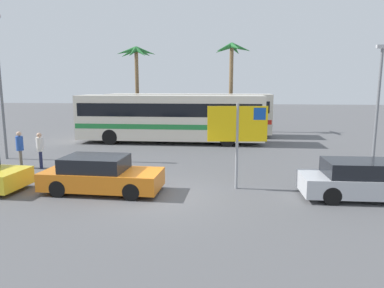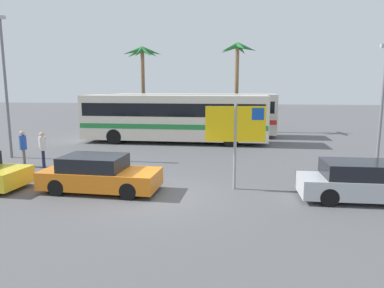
{
  "view_description": "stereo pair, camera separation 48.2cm",
  "coord_description": "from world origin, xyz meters",
  "px_view_note": "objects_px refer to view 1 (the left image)",
  "views": [
    {
      "loc": [
        2.32,
        -11.75,
        3.87
      ],
      "look_at": [
        0.81,
        3.38,
        1.3
      ],
      "focal_mm": 32.98,
      "sensor_mm": 36.0,
      "label": 1
    },
    {
      "loc": [
        2.8,
        -11.7,
        3.87
      ],
      "look_at": [
        0.81,
        3.38,
        1.3
      ],
      "focal_mm": 32.98,
      "sensor_mm": 36.0,
      "label": 2
    }
  ],
  "objects_px": {
    "ferry_sign": "(239,127)",
    "pedestrian_near_sign": "(20,147)",
    "car_silver": "(364,181)",
    "pedestrian_crossing_lot": "(40,147)",
    "bus_rear_coach": "(189,112)",
    "bus_front_coach": "(170,116)",
    "car_orange": "(101,175)"
  },
  "relations": [
    {
      "from": "ferry_sign",
      "to": "pedestrian_near_sign",
      "type": "bearing_deg",
      "value": 161.22
    },
    {
      "from": "car_silver",
      "to": "pedestrian_crossing_lot",
      "type": "distance_m",
      "value": 13.67
    },
    {
      "from": "bus_rear_coach",
      "to": "ferry_sign",
      "type": "relative_size",
      "value": 3.84
    },
    {
      "from": "bus_front_coach",
      "to": "car_orange",
      "type": "distance_m",
      "value": 11.29
    },
    {
      "from": "ferry_sign",
      "to": "pedestrian_near_sign",
      "type": "relative_size",
      "value": 1.85
    },
    {
      "from": "pedestrian_near_sign",
      "to": "pedestrian_crossing_lot",
      "type": "relative_size",
      "value": 1.03
    },
    {
      "from": "bus_front_coach",
      "to": "ferry_sign",
      "type": "relative_size",
      "value": 3.84
    },
    {
      "from": "bus_rear_coach",
      "to": "pedestrian_crossing_lot",
      "type": "relative_size",
      "value": 7.31
    },
    {
      "from": "pedestrian_near_sign",
      "to": "ferry_sign",
      "type": "bearing_deg",
      "value": 131.83
    },
    {
      "from": "car_silver",
      "to": "bus_rear_coach",
      "type": "bearing_deg",
      "value": 116.74
    },
    {
      "from": "bus_front_coach",
      "to": "pedestrian_near_sign",
      "type": "relative_size",
      "value": 7.1
    },
    {
      "from": "ferry_sign",
      "to": "pedestrian_near_sign",
      "type": "distance_m",
      "value": 10.37
    },
    {
      "from": "car_orange",
      "to": "pedestrian_near_sign",
      "type": "xyz_separation_m",
      "value": [
        -5.06,
        3.27,
        0.39
      ]
    },
    {
      "from": "car_orange",
      "to": "pedestrian_near_sign",
      "type": "relative_size",
      "value": 2.49
    },
    {
      "from": "pedestrian_crossing_lot",
      "to": "ferry_sign",
      "type": "bearing_deg",
      "value": 131.1
    },
    {
      "from": "bus_front_coach",
      "to": "pedestrian_near_sign",
      "type": "height_order",
      "value": "bus_front_coach"
    },
    {
      "from": "car_silver",
      "to": "pedestrian_crossing_lot",
      "type": "bearing_deg",
      "value": 165.94
    },
    {
      "from": "ferry_sign",
      "to": "pedestrian_near_sign",
      "type": "height_order",
      "value": "ferry_sign"
    },
    {
      "from": "car_orange",
      "to": "bus_rear_coach",
      "type": "bearing_deg",
      "value": 85.87
    },
    {
      "from": "bus_front_coach",
      "to": "ferry_sign",
      "type": "xyz_separation_m",
      "value": [
        4.19,
        -10.28,
        0.54
      ]
    },
    {
      "from": "car_orange",
      "to": "ferry_sign",
      "type": "bearing_deg",
      "value": 12.71
    },
    {
      "from": "pedestrian_crossing_lot",
      "to": "car_orange",
      "type": "bearing_deg",
      "value": 106.95
    },
    {
      "from": "ferry_sign",
      "to": "car_orange",
      "type": "xyz_separation_m",
      "value": [
        -4.95,
        -0.92,
        -1.69
      ]
    },
    {
      "from": "ferry_sign",
      "to": "car_silver",
      "type": "relative_size",
      "value": 0.74
    },
    {
      "from": "ferry_sign",
      "to": "bus_rear_coach",
      "type": "bearing_deg",
      "value": 97.99
    },
    {
      "from": "bus_rear_coach",
      "to": "ferry_sign",
      "type": "bearing_deg",
      "value": -76.44
    },
    {
      "from": "pedestrian_near_sign",
      "to": "pedestrian_crossing_lot",
      "type": "xyz_separation_m",
      "value": [
        0.97,
        0.02,
        -0.03
      ]
    },
    {
      "from": "bus_rear_coach",
      "to": "car_silver",
      "type": "bearing_deg",
      "value": -62.48
    },
    {
      "from": "ferry_sign",
      "to": "pedestrian_crossing_lot",
      "type": "distance_m",
      "value": 9.44
    },
    {
      "from": "bus_rear_coach",
      "to": "pedestrian_crossing_lot",
      "type": "distance_m",
      "value": 12.8
    },
    {
      "from": "car_silver",
      "to": "pedestrian_crossing_lot",
      "type": "height_order",
      "value": "pedestrian_crossing_lot"
    },
    {
      "from": "ferry_sign",
      "to": "pedestrian_crossing_lot",
      "type": "height_order",
      "value": "ferry_sign"
    }
  ]
}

